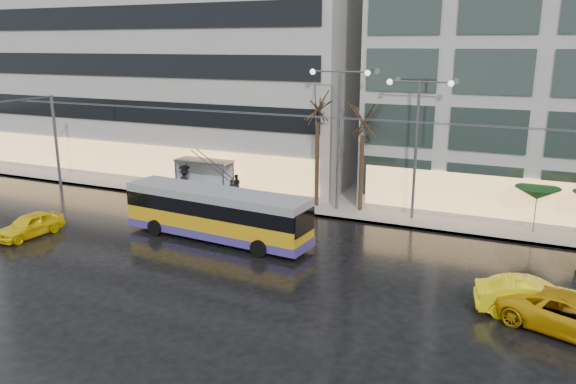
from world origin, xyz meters
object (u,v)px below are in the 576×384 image
Objects in this scene: bus_shelter at (201,168)px; street_lamp_near at (338,121)px; trolleybus at (216,215)px; taxi_a at (30,225)px.

bus_shelter is 0.47× the size of street_lamp_near.
street_lamp_near is (4.31, 8.08, 4.58)m from trolleybus.
trolleybus is 2.70× the size of bus_shelter.
street_lamp_near is (10.38, 0.11, 4.03)m from bus_shelter.
street_lamp_near is 19.46m from taxi_a.
bus_shelter is at bearing 77.38° from taxi_a.
taxi_a is (-3.96, -11.92, -1.29)m from bus_shelter.
bus_shelter is at bearing 127.33° from trolleybus.
taxi_a is at bearing -158.50° from trolleybus.
trolleybus reaches higher than taxi_a.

